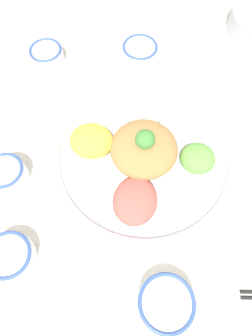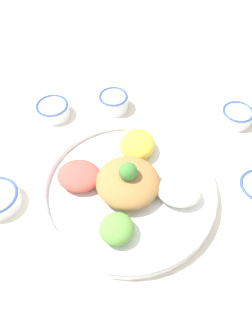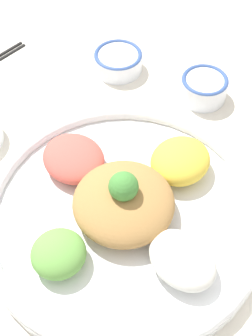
# 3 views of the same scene
# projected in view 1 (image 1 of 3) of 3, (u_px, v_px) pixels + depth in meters

# --- Properties ---
(ground_plane) EXTENTS (2.40, 2.40, 0.00)m
(ground_plane) POSITION_uv_depth(u_px,v_px,m) (160.00, 150.00, 0.64)
(ground_plane) COLOR silver
(salad_platter) EXTENTS (0.40, 0.40, 0.11)m
(salad_platter) POSITION_uv_depth(u_px,v_px,m) (142.00, 153.00, 0.60)
(salad_platter) COLOR white
(salad_platter) RESTS_ON ground_plane
(sauce_bowl_red) EXTENTS (0.09, 0.09, 0.04)m
(sauce_bowl_red) POSITION_uv_depth(u_px,v_px,m) (140.00, 52.00, 0.72)
(sauce_bowl_red) COLOR white
(sauce_bowl_red) RESTS_ON ground_plane
(rice_bowl_blue) EXTENTS (0.09, 0.09, 0.04)m
(rice_bowl_blue) POSITION_uv_depth(u_px,v_px,m) (10.00, 256.00, 0.52)
(rice_bowl_blue) COLOR white
(rice_bowl_blue) RESTS_ON ground_plane
(sauce_bowl_dark) EXTENTS (0.10, 0.10, 0.04)m
(sauce_bowl_dark) POSITION_uv_depth(u_px,v_px,m) (166.00, 303.00, 0.49)
(sauce_bowl_dark) COLOR white
(sauce_bowl_dark) RESTS_ON ground_plane
(rice_bowl_plain) EXTENTS (0.08, 0.08, 0.04)m
(rice_bowl_plain) POSITION_uv_depth(u_px,v_px,m) (7.00, 173.00, 0.59)
(rice_bowl_plain) COLOR white
(rice_bowl_plain) RESTS_ON ground_plane
(sauce_bowl_far) EXTENTS (0.08, 0.08, 0.04)m
(sauce_bowl_far) POSITION_uv_depth(u_px,v_px,m) (47.00, 54.00, 0.72)
(sauce_bowl_far) COLOR white
(sauce_bowl_far) RESTS_ON ground_plane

